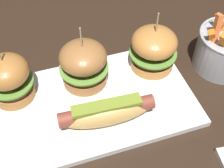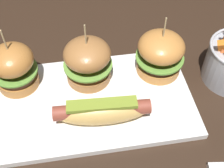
% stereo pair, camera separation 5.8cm
% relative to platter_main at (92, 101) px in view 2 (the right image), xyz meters
% --- Properties ---
extents(ground_plane, '(3.00, 3.00, 0.00)m').
position_rel_platter_main_xyz_m(ground_plane, '(0.00, 0.00, -0.01)').
color(ground_plane, black).
extents(platter_main, '(0.41, 0.24, 0.01)m').
position_rel_platter_main_xyz_m(platter_main, '(0.00, 0.00, 0.00)').
color(platter_main, white).
rests_on(platter_main, ground).
extents(hot_dog, '(0.18, 0.06, 0.05)m').
position_rel_platter_main_xyz_m(hot_dog, '(0.01, -0.05, 0.03)').
color(hot_dog, tan).
rests_on(hot_dog, platter_main).
extents(slider_left, '(0.09, 0.09, 0.14)m').
position_rel_platter_main_xyz_m(slider_left, '(-0.15, 0.07, 0.06)').
color(slider_left, '#BA7536').
rests_on(slider_left, platter_main).
extents(slider_center, '(0.10, 0.10, 0.14)m').
position_rel_platter_main_xyz_m(slider_center, '(0.00, 0.06, 0.06)').
color(slider_center, '#A66C39').
rests_on(slider_center, platter_main).
extents(slider_right, '(0.10, 0.10, 0.14)m').
position_rel_platter_main_xyz_m(slider_right, '(0.15, 0.06, 0.06)').
color(slider_right, '#C9813C').
rests_on(slider_right, platter_main).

